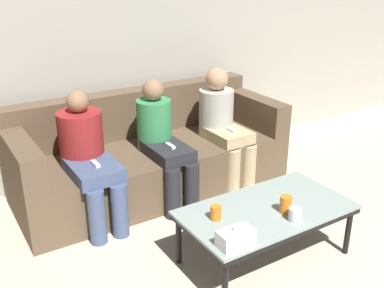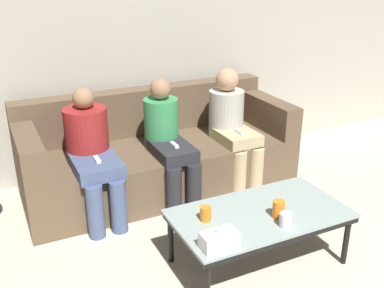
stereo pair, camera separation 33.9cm
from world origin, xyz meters
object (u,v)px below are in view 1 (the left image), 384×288
Objects in this scene: cup_far_center at (295,214)px; seated_person_mid_left at (162,139)px; coffee_table at (266,213)px; tissue_box at (235,237)px; seated_person_left_end at (87,154)px; couch at (150,156)px; seated_person_mid_right at (222,122)px; cup_near_left at (216,213)px; cup_near_right at (286,204)px.

cup_far_center is 0.09× the size of seated_person_mid_left.
tissue_box is (-0.44, -0.23, 0.09)m from coffee_table.
tissue_box is 0.21× the size of seated_person_left_end.
coffee_table is (0.18, -1.40, 0.05)m from couch.
couch is at bearing 161.78° from seated_person_mid_right.
cup_near_left is at bearing -127.19° from seated_person_mid_right.
cup_near_left is 1.41m from seated_person_mid_right.
cup_near_left is at bearing 146.42° from cup_far_center.
coffee_table is at bearing 27.25° from tissue_box.
cup_near_right reaches higher than cup_near_left.
seated_person_left_end is (-0.46, 1.10, 0.12)m from cup_near_left.
couch is 0.74m from seated_person_left_end.
cup_far_center is 0.49m from tissue_box.
seated_person_mid_right is at bearing 0.84° from seated_person_left_end.
coffee_table is 1.12× the size of seated_person_left_end.
couch is 0.74m from seated_person_mid_right.
couch is 2.05× the size of coffee_table.
cup_near_left is (-0.19, -1.33, 0.13)m from couch.
seated_person_mid_right is at bearing 68.32° from coffee_table.
tissue_box is at bearing -100.56° from seated_person_mid_left.
couch is 1.35m from cup_near_left.
cup_far_center is at bearing -101.65° from cup_near_right.
cup_near_right is 1.29m from seated_person_mid_left.
seated_person_left_end is at bearing -160.28° from couch.
tissue_box reaches higher than cup_near_left.
seated_person_left_end is (-0.66, -0.23, 0.26)m from couch.
cup_near_right is (0.26, -1.50, 0.14)m from couch.
tissue_box is at bearing -166.22° from cup_near_right.
cup_near_right is at bearing 78.35° from cup_far_center.
coffee_table is 1.10× the size of seated_person_mid_right.
tissue_box is (-0.49, -0.02, 0.01)m from cup_far_center.
cup_near_left reaches higher than coffee_table.
cup_near_left is 1.07× the size of cup_far_center.
seated_person_mid_right is (0.66, -0.22, 0.27)m from couch.
seated_person_mid_left reaches higher than couch.
cup_near_right is at bearing -107.18° from seated_person_mid_right.
cup_near_left is 0.09× the size of seated_person_mid_left.
cup_near_left is at bearing -98.18° from couch.
cup_far_center is (-0.02, -0.11, -0.01)m from cup_near_right.
couch is at bearing 81.82° from cup_near_left.
cup_near_left is at bearing 77.52° from tissue_box.
seated_person_mid_right reaches higher than coffee_table.
couch is 2.31× the size of seated_person_left_end.
cup_near_right is 0.53× the size of tissue_box.
cup_far_center is at bearing 1.88° from tissue_box.
seated_person_mid_right is at bearing 2.85° from seated_person_mid_left.
seated_person_mid_right is (0.47, 1.19, 0.22)m from coffee_table.
seated_person_left_end reaches higher than cup_near_right.
seated_person_mid_right is (1.31, 0.02, 0.01)m from seated_person_left_end.
cup_near_left is at bearing 158.95° from cup_near_right.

